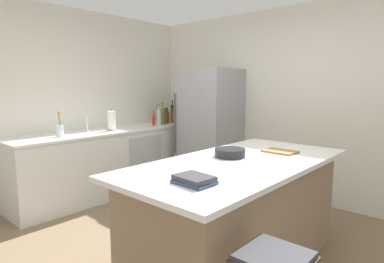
# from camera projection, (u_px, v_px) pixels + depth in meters

# --- Properties ---
(ground_plane) EXTENTS (7.20, 7.20, 0.00)m
(ground_plane) POSITION_uv_depth(u_px,v_px,m) (185.00, 261.00, 2.90)
(ground_plane) COLOR #7A664C
(wall_rear) EXTENTS (6.00, 0.10, 2.60)m
(wall_rear) POSITION_uv_depth(u_px,v_px,m) (298.00, 104.00, 4.37)
(wall_rear) COLOR silver
(wall_rear) RESTS_ON ground_plane
(wall_left) EXTENTS (0.10, 6.00, 2.60)m
(wall_left) POSITION_uv_depth(u_px,v_px,m) (51.00, 105.00, 4.33)
(wall_left) COLOR silver
(wall_left) RESTS_ON ground_plane
(counter_run_left) EXTENTS (0.67, 2.86, 0.92)m
(counter_run_left) POSITION_uv_depth(u_px,v_px,m) (113.00, 161.00, 4.71)
(counter_run_left) COLOR silver
(counter_run_left) RESTS_ON ground_plane
(kitchen_island) EXTENTS (1.04, 2.16, 0.93)m
(kitchen_island) POSITION_uv_depth(u_px,v_px,m) (239.00, 214.00, 2.75)
(kitchen_island) COLOR #8E755B
(kitchen_island) RESTS_ON ground_plane
(refrigerator) EXTENTS (0.80, 0.76, 1.80)m
(refrigerator) POSITION_uv_depth(u_px,v_px,m) (209.00, 129.00, 4.92)
(refrigerator) COLOR #93969B
(refrigerator) RESTS_ON ground_plane
(sink_faucet) EXTENTS (0.15, 0.05, 0.30)m
(sink_faucet) POSITION_uv_depth(u_px,v_px,m) (87.00, 121.00, 4.40)
(sink_faucet) COLOR silver
(sink_faucet) RESTS_ON counter_run_left
(flower_vase) EXTENTS (0.08, 0.08, 0.32)m
(flower_vase) POSITION_uv_depth(u_px,v_px,m) (60.00, 129.00, 4.00)
(flower_vase) COLOR silver
(flower_vase) RESTS_ON counter_run_left
(paper_towel_roll) EXTENTS (0.14, 0.14, 0.31)m
(paper_towel_roll) POSITION_uv_depth(u_px,v_px,m) (111.00, 121.00, 4.56)
(paper_towel_roll) COLOR gray
(paper_towel_roll) RESTS_ON counter_run_left
(wine_bottle) EXTENTS (0.06, 0.06, 0.38)m
(wine_bottle) POSITION_uv_depth(u_px,v_px,m) (173.00, 113.00, 5.63)
(wine_bottle) COLOR #19381E
(wine_bottle) RESTS_ON counter_run_left
(vinegar_bottle) EXTENTS (0.05, 0.05, 0.27)m
(vinegar_bottle) POSITION_uv_depth(u_px,v_px,m) (173.00, 117.00, 5.51)
(vinegar_bottle) COLOR #994C23
(vinegar_bottle) RESTS_ON counter_run_left
(syrup_bottle) EXTENTS (0.07, 0.07, 0.26)m
(syrup_bottle) POSITION_uv_depth(u_px,v_px,m) (167.00, 117.00, 5.48)
(syrup_bottle) COLOR #5B3319
(syrup_bottle) RESTS_ON counter_run_left
(whiskey_bottle) EXTENTS (0.07, 0.07, 0.27)m
(whiskey_bottle) POSITION_uv_depth(u_px,v_px,m) (165.00, 117.00, 5.36)
(whiskey_bottle) COLOR brown
(whiskey_bottle) RESTS_ON counter_run_left
(olive_oil_bottle) EXTENTS (0.06, 0.06, 0.35)m
(olive_oil_bottle) POSITION_uv_depth(u_px,v_px,m) (163.00, 116.00, 5.27)
(olive_oil_bottle) COLOR olive
(olive_oil_bottle) RESTS_ON counter_run_left
(soda_bottle) EXTENTS (0.07, 0.07, 0.33)m
(soda_bottle) POSITION_uv_depth(u_px,v_px,m) (159.00, 117.00, 5.20)
(soda_bottle) COLOR silver
(soda_bottle) RESTS_ON counter_run_left
(hot_sauce_bottle) EXTENTS (0.05, 0.05, 0.23)m
(hot_sauce_bottle) POSITION_uv_depth(u_px,v_px,m) (154.00, 120.00, 5.14)
(hot_sauce_bottle) COLOR red
(hot_sauce_bottle) RESTS_ON counter_run_left
(cookbook_stack) EXTENTS (0.26, 0.20, 0.05)m
(cookbook_stack) POSITION_uv_depth(u_px,v_px,m) (194.00, 180.00, 2.06)
(cookbook_stack) COLOR #334770
(cookbook_stack) RESTS_ON kitchen_island
(mixing_bowl) EXTENTS (0.27, 0.27, 0.07)m
(mixing_bowl) POSITION_uv_depth(u_px,v_px,m) (230.00, 153.00, 2.84)
(mixing_bowl) COLOR black
(mixing_bowl) RESTS_ON kitchen_island
(cutting_board) EXTENTS (0.30, 0.22, 0.02)m
(cutting_board) POSITION_uv_depth(u_px,v_px,m) (280.00, 151.00, 3.03)
(cutting_board) COLOR #9E7042
(cutting_board) RESTS_ON kitchen_island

